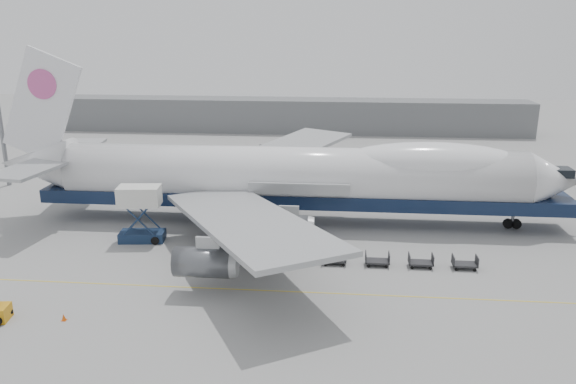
# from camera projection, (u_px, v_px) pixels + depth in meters

# --- Properties ---
(ground) EXTENTS (260.00, 260.00, 0.00)m
(ground) POSITION_uv_depth(u_px,v_px,m) (282.00, 263.00, 54.34)
(ground) COLOR gray
(ground) RESTS_ON ground
(apron_line) EXTENTS (60.00, 0.15, 0.01)m
(apron_line) POSITION_uv_depth(u_px,v_px,m) (275.00, 291.00, 48.62)
(apron_line) COLOR gold
(apron_line) RESTS_ON ground
(hangar) EXTENTS (110.00, 8.00, 7.00)m
(hangar) POSITION_uv_depth(u_px,v_px,m) (269.00, 115.00, 121.02)
(hangar) COLOR slate
(hangar) RESTS_ON ground
(airliner) EXTENTS (67.00, 55.30, 19.98)m
(airliner) POSITION_uv_depth(u_px,v_px,m) (298.00, 175.00, 64.13)
(airliner) COLOR white
(airliner) RESTS_ON ground
(catering_truck) EXTENTS (4.91, 3.63, 6.03)m
(catering_truck) POSITION_uv_depth(u_px,v_px,m) (140.00, 210.00, 59.02)
(catering_truck) COLOR #182A48
(catering_truck) RESTS_ON ground
(traffic_cone) EXTENTS (0.37, 0.37, 0.55)m
(traffic_cone) POSITION_uv_depth(u_px,v_px,m) (64.00, 317.00, 43.71)
(traffic_cone) COLOR #D54E0B
(traffic_cone) RESTS_ON ground
(dolly_0) EXTENTS (2.30, 1.35, 1.30)m
(dolly_0) POSITION_uv_depth(u_px,v_px,m) (209.00, 254.00, 55.06)
(dolly_0) COLOR #2D2D30
(dolly_0) RESTS_ON ground
(dolly_1) EXTENTS (2.30, 1.35, 1.30)m
(dolly_1) POSITION_uv_depth(u_px,v_px,m) (250.00, 256.00, 54.70)
(dolly_1) COLOR #2D2D30
(dolly_1) RESTS_ON ground
(dolly_2) EXTENTS (2.30, 1.35, 1.30)m
(dolly_2) POSITION_uv_depth(u_px,v_px,m) (292.00, 257.00, 54.34)
(dolly_2) COLOR #2D2D30
(dolly_2) RESTS_ON ground
(dolly_3) EXTENTS (2.30, 1.35, 1.30)m
(dolly_3) POSITION_uv_depth(u_px,v_px,m) (334.00, 259.00, 53.99)
(dolly_3) COLOR #2D2D30
(dolly_3) RESTS_ON ground
(dolly_4) EXTENTS (2.30, 1.35, 1.30)m
(dolly_4) POSITION_uv_depth(u_px,v_px,m) (377.00, 260.00, 53.63)
(dolly_4) COLOR #2D2D30
(dolly_4) RESTS_ON ground
(dolly_5) EXTENTS (2.30, 1.35, 1.30)m
(dolly_5) POSITION_uv_depth(u_px,v_px,m) (421.00, 262.00, 53.27)
(dolly_5) COLOR #2D2D30
(dolly_5) RESTS_ON ground
(dolly_6) EXTENTS (2.30, 1.35, 1.30)m
(dolly_6) POSITION_uv_depth(u_px,v_px,m) (465.00, 264.00, 52.92)
(dolly_6) COLOR #2D2D30
(dolly_6) RESTS_ON ground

